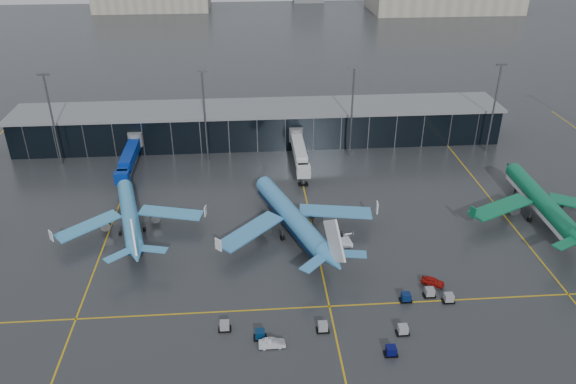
{
  "coord_description": "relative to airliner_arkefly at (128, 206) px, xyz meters",
  "views": [
    {
      "loc": [
        -3.55,
        -93.73,
        66.61
      ],
      "look_at": [
        5.0,
        18.0,
        6.0
      ],
      "focal_mm": 35.0,
      "sensor_mm": 36.0,
      "label": 1
    }
  ],
  "objects": [
    {
      "name": "airliner_arkefly",
      "position": [
        0.0,
        0.0,
        0.0
      ],
      "size": [
        41.57,
        44.94,
        11.67
      ],
      "primitive_type": null,
      "rotation": [
        0.0,
        0.0,
        0.25
      ],
      "color": "#419DD5",
      "rests_on": "ground"
    },
    {
      "name": "flood_masts",
      "position": [
        35.19,
        35.39,
        7.98
      ],
      "size": [
        203.0,
        0.5,
        25.5
      ],
      "color": "#595B60",
      "rests_on": "ground"
    },
    {
      "name": "airliner_aer_lingus",
      "position": [
        92.65,
        -1.77,
        0.71
      ],
      "size": [
        38.39,
        43.47,
        13.09
      ],
      "primitive_type": null,
      "rotation": [
        0.0,
        0.0,
        -0.02
      ],
      "color": "#0D6E45",
      "rests_on": "ground"
    },
    {
      "name": "ground",
      "position": [
        30.19,
        -14.61,
        -5.84
      ],
      "size": [
        600.0,
        600.0,
        0.0
      ],
      "primitive_type": "plane",
      "color": "#282B2D",
      "rests_on": "ground"
    },
    {
      "name": "airliner_klm_near",
      "position": [
        35.3,
        -4.09,
        0.84
      ],
      "size": [
        50.37,
        53.61,
        13.35
      ],
      "primitive_type": null,
      "rotation": [
        0.0,
        0.0,
        0.34
      ],
      "color": "#3F91D1",
      "rests_on": "ground"
    },
    {
      "name": "mobile_airstair",
      "position": [
        46.52,
        -9.65,
        -5.07
      ],
      "size": [
        2.68,
        3.51,
        3.45
      ],
      "rotation": [
        0.0,
        0.0,
        0.16
      ],
      "color": "white",
      "rests_on": "ground"
    },
    {
      "name": "baggage_carts",
      "position": [
        45.32,
        -34.29,
        -5.08
      ],
      "size": [
        42.86,
        15.68,
        1.7
      ],
      "color": "black",
      "rests_on": "ground"
    },
    {
      "name": "service_van_white",
      "position": [
        29.31,
        -38.98,
        -5.11
      ],
      "size": [
        4.46,
        1.66,
        1.46
      ],
      "primitive_type": "imported",
      "rotation": [
        0.0,
        0.0,
        1.6
      ],
      "color": "silver",
      "rests_on": "ground"
    },
    {
      "name": "jet_bridges",
      "position": [
        -4.81,
        28.38,
        -1.28
      ],
      "size": [
        94.0,
        27.5,
        7.2
      ],
      "color": "#595B60",
      "rests_on": "ground"
    },
    {
      "name": "terminal_pier",
      "position": [
        30.19,
        47.39,
        -0.42
      ],
      "size": [
        142.0,
        17.0,
        10.7
      ],
      "color": "black",
      "rests_on": "ground"
    },
    {
      "name": "taxi_lines",
      "position": [
        40.19,
        -4.0,
        -5.83
      ],
      "size": [
        220.0,
        120.0,
        0.02
      ],
      "color": "gold",
      "rests_on": "ground"
    },
    {
      "name": "service_van_red",
      "position": [
        60.76,
        -24.72,
        -5.09
      ],
      "size": [
        4.66,
        3.63,
        1.48
      ],
      "primitive_type": "imported",
      "rotation": [
        0.0,
        0.0,
        1.07
      ],
      "color": "#A8120C",
      "rests_on": "ground"
    }
  ]
}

